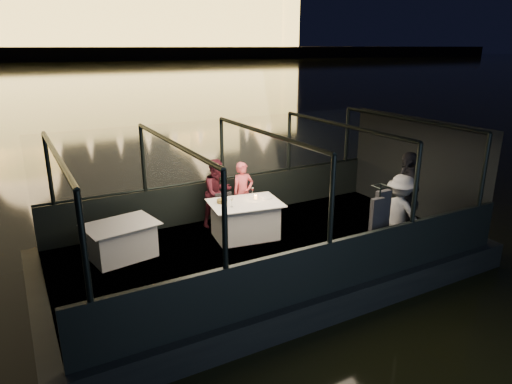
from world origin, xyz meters
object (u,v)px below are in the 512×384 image
passenger_dark (405,202)px  chair_port_right (247,203)px  coat_stand (378,222)px  person_woman_coral (243,190)px  chair_port_left (227,212)px  person_man_maroon (218,193)px  wine_bottle (225,200)px  passenger_stripe (400,209)px  dining_table_aft (122,239)px  dining_table_central (245,220)px

passenger_dark → chair_port_right: bearing=-109.8°
coat_stand → person_woman_coral: size_ratio=1.15×
coat_stand → chair_port_left: bearing=119.1°
coat_stand → person_man_maroon: (-1.61, 3.25, -0.15)m
chair_port_right → person_man_maroon: size_ratio=0.60×
person_man_maroon → passenger_dark: 3.95m
coat_stand → wine_bottle: 2.98m
passenger_dark → wine_bottle: 3.62m
passenger_stripe → passenger_dark: passenger_dark is taller
dining_table_aft → person_man_maroon: size_ratio=0.85×
dining_table_central → wine_bottle: (-0.46, -0.04, 0.53)m
dining_table_central → person_woman_coral: 0.97m
chair_port_left → person_man_maroon: (-0.02, 0.42, 0.30)m
chair_port_left → chair_port_right: chair_port_right is taller
dining_table_aft → passenger_stripe: bearing=-25.2°
chair_port_right → passenger_stripe: bearing=-68.5°
passenger_dark → wine_bottle: bearing=-90.2°
chair_port_right → person_woman_coral: (-0.08, 0.06, 0.30)m
dining_table_aft → person_man_maroon: person_man_maroon is taller
dining_table_central → chair_port_left: bearing=113.4°
coat_stand → chair_port_right: bearing=106.5°
dining_table_central → person_man_maroon: (-0.22, 0.88, 0.36)m
chair_port_right → wine_bottle: 1.30m
chair_port_left → chair_port_right: (0.65, 0.30, 0.00)m
chair_port_left → dining_table_aft: bearing=-172.7°
passenger_dark → dining_table_aft: bearing=-83.1°
dining_table_central → chair_port_right: chair_port_right is taller
passenger_stripe → wine_bottle: passenger_stripe is taller
dining_table_central → person_man_maroon: 0.98m
passenger_dark → chair_port_left: bearing=-99.1°
coat_stand → passenger_dark: 1.50m
person_woman_coral → passenger_dark: 3.47m
person_woman_coral → person_man_maroon: 0.60m
passenger_stripe → wine_bottle: size_ratio=4.63×
chair_port_right → person_man_maroon: 0.75m
person_woman_coral → passenger_dark: (2.36, -2.55, 0.10)m
dining_table_aft → person_woman_coral: size_ratio=0.93×
dining_table_central → passenger_dark: bearing=-32.3°
chair_port_left → wine_bottle: (-0.26, -0.50, 0.47)m
person_man_maroon → wine_bottle: person_man_maroon is taller
dining_table_aft → chair_port_left: (2.29, 0.22, 0.06)m
wine_bottle → passenger_stripe: bearing=-35.4°
person_woman_coral → dining_table_aft: bearing=-168.6°
dining_table_central → wine_bottle: size_ratio=4.37×
chair_port_right → coat_stand: size_ratio=0.57×
dining_table_aft → chair_port_right: size_ratio=1.42×
chair_port_right → person_man_maroon: bearing=157.5°
coat_stand → passenger_stripe: bearing=21.8°
dining_table_central → coat_stand: 2.79m
dining_table_aft → chair_port_right: bearing=9.9°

